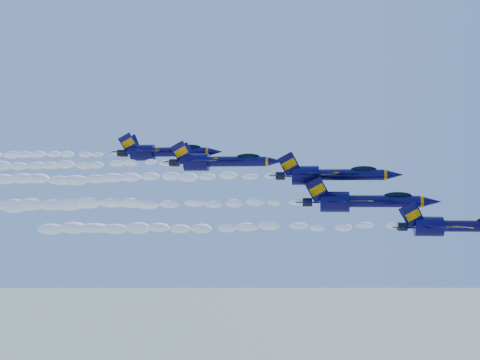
# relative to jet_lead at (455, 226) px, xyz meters

# --- Properties ---
(jet_lead) EXTENTS (15.73, 12.90, 5.85)m
(jet_lead) POSITION_rel_jet_lead_xyz_m (0.00, 0.00, 0.00)
(jet_lead) COLOR #0C073C
(smoke_trail_jet_lead) EXTENTS (46.93, 1.75, 1.58)m
(smoke_trail_jet_lead) POSITION_rel_jet_lead_xyz_m (-30.19, -0.00, -0.39)
(smoke_trail_jet_lead) COLOR white
(jet_second) EXTENTS (18.19, 14.92, 6.76)m
(jet_second) POSITION_rel_jet_lead_xyz_m (-10.66, 6.35, 2.94)
(jet_second) COLOR #0C073C
(smoke_trail_jet_second) EXTENTS (46.93, 2.03, 1.82)m
(smoke_trail_jet_second) POSITION_rel_jet_lead_xyz_m (-41.89, 6.35, 2.53)
(smoke_trail_jet_second) COLOR white
(jet_third) EXTENTS (17.72, 14.53, 6.58)m
(jet_third) POSITION_rel_jet_lead_xyz_m (-14.76, 9.90, 6.64)
(jet_third) COLOR #0C073C
(smoke_trail_jet_third) EXTENTS (46.93, 1.97, 1.78)m
(smoke_trail_jet_third) POSITION_rel_jet_lead_xyz_m (-45.79, 9.90, 6.23)
(smoke_trail_jet_third) COLOR white
(jet_fourth) EXTENTS (18.89, 15.50, 7.02)m
(jet_fourth) POSITION_rel_jet_lead_xyz_m (-32.85, 22.21, 9.37)
(jet_fourth) COLOR #0C073C
(smoke_trail_jet_fourth) EXTENTS (46.93, 2.11, 1.89)m
(smoke_trail_jet_fourth) POSITION_rel_jet_lead_xyz_m (-64.39, 22.21, 8.95)
(smoke_trail_jet_fourth) COLOR white
(jet_fifth) EXTENTS (18.94, 15.54, 7.04)m
(jet_fifth) POSITION_rel_jet_lead_xyz_m (-44.01, 28.54, 11.53)
(jet_fifth) COLOR #0C073C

